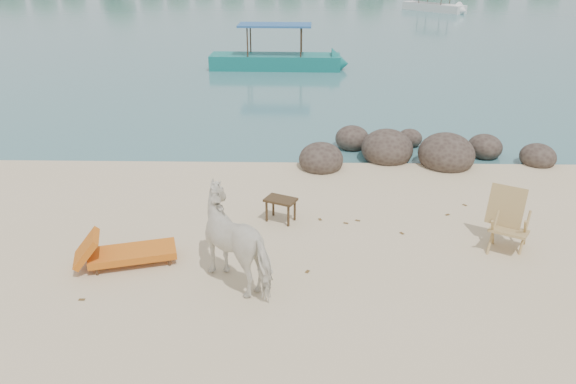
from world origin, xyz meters
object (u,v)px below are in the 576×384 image
Objects in this scene: side_table at (281,211)px; lounge_chair at (132,250)px; boat_near at (275,32)px; boulders at (412,152)px; deck_chair at (510,224)px; cow at (240,240)px.

side_table is 0.33× the size of lounge_chair.
boulders is at bearing -69.47° from boat_near.
boat_near is at bearing 117.69° from side_table.
side_table is at bearing -85.71° from boat_near.
lounge_chair is (-5.67, -5.20, 0.07)m from boulders.
lounge_chair is at bearing -144.73° from deck_chair.
boulders is at bearing 72.84° from side_table.
deck_chair reaches higher than boulders.
boulders is 4.68m from deck_chair.
side_table is 4.21m from deck_chair.
deck_chair is (4.07, -1.02, 0.29)m from side_table.
side_table is 0.09× the size of boat_near.
boulders is at bearing -170.55° from cow.
boat_near is at bearing -136.32° from cow.
side_table is at bearing 17.37° from lounge_chair.
boat_near is (-0.18, 17.08, 0.80)m from cow.
deck_chair is (4.64, 1.08, -0.21)m from cow.
boat_near is at bearing 136.70° from deck_chair.
cow is (-3.77, -5.67, 0.54)m from boulders.
side_table is 0.55× the size of deck_chair.
side_table is at bearing -164.18° from deck_chair.
lounge_chair is 6.58m from deck_chair.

